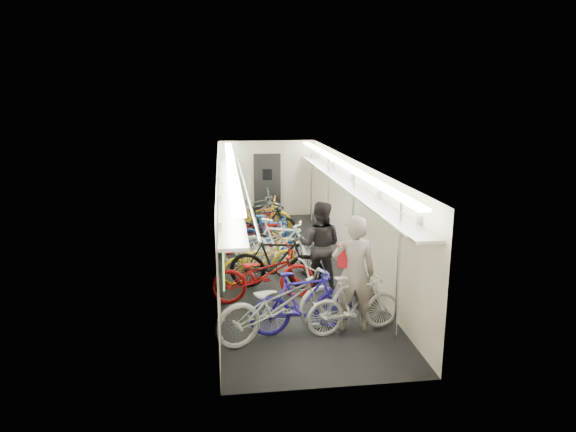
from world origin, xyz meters
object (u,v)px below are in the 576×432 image
object	(u,v)px
passenger_mid	(320,245)
backpack	(346,256)
bicycle_0	(279,304)
bicycle_1	(303,302)
passenger_near	(353,274)

from	to	relation	value
passenger_mid	backpack	xyz separation A→B (m)	(0.06, -1.90, 0.39)
passenger_mid	backpack	distance (m)	1.95
bicycle_0	bicycle_1	distance (m)	0.43
bicycle_0	bicycle_1	xyz separation A→B (m)	(0.40, 0.14, -0.04)
passenger_near	bicycle_0	bearing A→B (deg)	10.92
bicycle_0	bicycle_1	world-z (taller)	bicycle_0
passenger_mid	passenger_near	bearing A→B (deg)	116.58
passenger_near	passenger_mid	distance (m)	1.94
bicycle_0	passenger_mid	size ratio (longest dim) A/B	1.23
backpack	passenger_near	bearing A→B (deg)	3.32
passenger_mid	bicycle_0	bearing A→B (deg)	84.19
passenger_near	backpack	xyz separation A→B (m)	(-0.13, 0.02, 0.31)
bicycle_0	passenger_near	size ratio (longest dim) A/B	1.12
bicycle_0	passenger_near	world-z (taller)	passenger_near
bicycle_1	bicycle_0	bearing A→B (deg)	100.40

